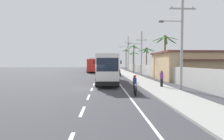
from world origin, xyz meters
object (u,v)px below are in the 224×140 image
(utility_pole_nearest, at_px, (181,41))
(palm_farthest, at_px, (126,55))
(utility_pole_mid, at_px, (141,53))
(motorcycle_trailing, at_px, (135,87))
(coach_bus_foreground, at_px, (107,67))
(palm_second, at_px, (133,57))
(roadside_building, at_px, (190,66))
(pedestrian_near_kerb, at_px, (162,78))
(palm_third, at_px, (147,54))
(utility_pole_far, at_px, (128,53))
(coach_bus_far_lane, at_px, (92,65))
(motorcycle_beside_bus, at_px, (120,73))
(palm_nearest, at_px, (165,46))
(palm_fourth, at_px, (134,52))

(utility_pole_nearest, xyz_separation_m, palm_farthest, (-0.07, 38.79, 0.36))
(utility_pole_nearest, xyz_separation_m, utility_pole_mid, (-0.22, 16.29, -0.17))
(motorcycle_trailing, bearing_deg, coach_bus_foreground, 103.92)
(palm_second, distance_m, roadside_building, 26.81)
(pedestrian_near_kerb, relative_size, palm_third, 0.28)
(utility_pole_far, bearing_deg, coach_bus_foreground, -104.44)
(roadside_building, bearing_deg, coach_bus_foreground, -165.75)
(coach_bus_far_lane, distance_m, palm_third, 16.96)
(coach_bus_far_lane, relative_size, palm_third, 1.93)
(motorcycle_beside_bus, height_order, palm_third, palm_third)
(pedestrian_near_kerb, distance_m, palm_nearest, 9.48)
(palm_third, bearing_deg, palm_fourth, 102.36)
(motorcycle_beside_bus, distance_m, palm_second, 21.31)
(motorcycle_beside_bus, relative_size, motorcycle_trailing, 1.00)
(utility_pole_nearest, distance_m, utility_pole_far, 32.59)
(motorcycle_beside_bus, height_order, utility_pole_far, utility_pole_far)
(palm_fourth, bearing_deg, palm_farthest, 93.47)
(coach_bus_foreground, height_order, utility_pole_mid, utility_pole_mid)
(coach_bus_far_lane, height_order, utility_pole_nearest, utility_pole_nearest)
(utility_pole_mid, xyz_separation_m, palm_third, (2.36, 4.93, 0.06))
(palm_third, bearing_deg, roadside_building, -68.58)
(utility_pole_nearest, bearing_deg, palm_third, 84.24)
(utility_pole_mid, relative_size, palm_second, 1.42)
(coach_bus_far_lane, height_order, palm_second, palm_second)
(coach_bus_foreground, xyz_separation_m, coach_bus_far_lane, (-3.72, 25.06, -0.04))
(coach_bus_foreground, distance_m, palm_fourth, 23.10)
(palm_second, xyz_separation_m, palm_third, (0.19, -15.42, 0.36))
(utility_pole_far, relative_size, palm_fourth, 1.38)
(coach_bus_far_lane, relative_size, utility_pole_nearest, 1.32)
(coach_bus_far_lane, xyz_separation_m, palm_nearest, (12.69, -22.44, 3.24))
(roadside_building, bearing_deg, palm_second, 99.65)
(pedestrian_near_kerb, xyz_separation_m, utility_pole_mid, (1.05, 14.63, 3.58))
(utility_pole_mid, bearing_deg, palm_third, 64.40)
(utility_pole_nearest, bearing_deg, roadside_building, 58.05)
(motorcycle_beside_bus, height_order, palm_second, palm_second)
(motorcycle_beside_bus, bearing_deg, coach_bus_far_lane, 112.60)
(palm_fourth, bearing_deg, motorcycle_trailing, -100.09)
(utility_pole_nearest, xyz_separation_m, palm_third, (2.14, 21.23, -0.11))
(utility_pole_nearest, relative_size, palm_farthest, 1.25)
(coach_bus_foreground, xyz_separation_m, utility_pole_mid, (6.78, 9.40, 2.58))
(palm_nearest, bearing_deg, utility_pole_mid, 107.95)
(motorcycle_trailing, bearing_deg, palm_third, 73.18)
(utility_pole_nearest, bearing_deg, coach_bus_far_lane, 108.54)
(motorcycle_trailing, bearing_deg, motorcycle_beside_bus, 88.45)
(palm_farthest, bearing_deg, pedestrian_near_kerb, -91.85)
(coach_bus_far_lane, distance_m, palm_fourth, 12.30)
(motorcycle_trailing, relative_size, utility_pole_mid, 0.22)
(utility_pole_mid, relative_size, palm_farthest, 1.22)
(palm_farthest, height_order, roadside_building, palm_farthest)
(palm_nearest, xyz_separation_m, palm_farthest, (-2.04, 29.27, -0.08))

